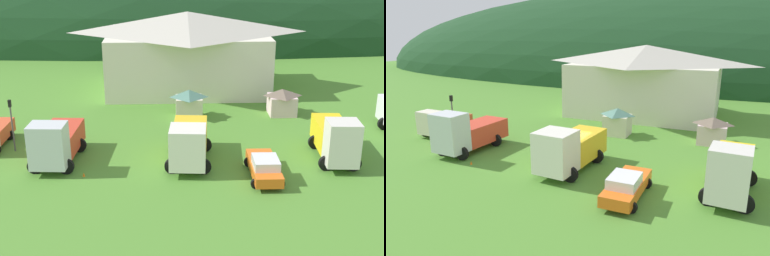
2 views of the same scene
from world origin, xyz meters
TOP-DOWN VIEW (x-y plane):
  - ground_plane at (0.00, 0.00)m, footprint 200.00×200.00m
  - forested_hill_backdrop at (0.00, 63.26)m, footprint 175.25×60.00m
  - depot_building at (0.94, 19.49)m, footprint 18.16×12.38m
  - play_shed_cream at (0.73, 9.40)m, footprint 2.57×2.45m
  - play_shed_pink at (9.49, 10.10)m, footprint 2.65×2.61m
  - tow_truck_silver at (-9.30, -0.63)m, footprint 3.56×6.77m
  - heavy_rig_striped at (0.36, -1.00)m, footprint 3.63×7.07m
  - flatbed_truck_yellow at (11.17, -0.92)m, footprint 3.31×6.94m
  - service_pickup_orange at (5.45, -3.69)m, footprint 2.32×5.29m
  - traffic_light_west at (-13.09, 1.90)m, footprint 0.20×0.32m
  - traffic_cone_near_pickup at (1.60, 2.58)m, footprint 0.36×0.36m
  - traffic_cone_mid_row at (-7.05, -2.97)m, footprint 0.36×0.36m

SIDE VIEW (x-z plane):
  - ground_plane at x=0.00m, z-range 0.00..0.00m
  - forested_hill_backdrop at x=0.00m, z-range -19.92..19.92m
  - traffic_cone_near_pickup at x=1.60m, z-range -0.23..0.23m
  - traffic_cone_mid_row at x=-7.05m, z-range -0.29..0.29m
  - service_pickup_orange at x=5.45m, z-range 0.00..1.66m
  - play_shed_pink at x=9.49m, z-range 0.04..2.48m
  - play_shed_cream at x=0.73m, z-range 0.04..2.72m
  - tow_truck_silver at x=-9.30m, z-range -0.12..3.55m
  - heavy_rig_striped at x=0.36m, z-range 0.01..3.43m
  - flatbed_truck_yellow at x=11.17m, z-range -0.07..3.62m
  - traffic_light_west at x=-13.09m, z-range 0.47..4.63m
  - depot_building at x=0.94m, z-range 0.13..8.49m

